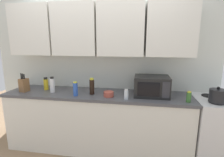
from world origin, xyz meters
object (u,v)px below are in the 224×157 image
at_px(bottle_blue_cleaner, 75,89).
at_px(bottle_soy_dark, 92,86).
at_px(knife_block, 24,85).
at_px(bottle_yellow_mustard, 46,84).
at_px(bottle_green_oil, 189,97).
at_px(bottle_clear_tall, 126,94).
at_px(bowl_ceramic_small, 109,94).
at_px(stove_range, 222,131).
at_px(bottle_white_jar, 52,85).
at_px(kettle, 217,96).
at_px(microwave, 152,86).

bearing_deg(bottle_blue_cleaner, bottle_soy_dark, 27.35).
xyz_separation_m(knife_block, bottle_yellow_mustard, (0.28, 0.15, -0.01)).
bearing_deg(bottle_soy_dark, bottle_green_oil, -5.44).
bearing_deg(bottle_clear_tall, bowl_ceramic_small, 163.98).
distance_m(stove_range, bowl_ceramic_small, 1.64).
relative_size(knife_block, bottle_white_jar, 1.19).
xyz_separation_m(kettle, bottle_clear_tall, (-1.14, -0.04, -0.03)).
bearing_deg(microwave, bottle_yellow_mustard, 178.49).
distance_m(kettle, bottle_green_oil, 0.35).
bearing_deg(bottle_blue_cleaner, knife_block, 175.08).
bearing_deg(bottle_blue_cleaner, bottle_white_jar, 165.38).
relative_size(kettle, bowl_ceramic_small, 1.38).
distance_m(stove_range, bottle_clear_tall, 1.41).
bearing_deg(stove_range, bottle_yellow_mustard, 178.41).
xyz_separation_m(stove_range, microwave, (-0.97, 0.03, 0.59)).
height_order(bottle_yellow_mustard, bottle_clear_tall, bottle_yellow_mustard).
relative_size(bottle_white_jar, bowl_ceramic_small, 1.65).
distance_m(knife_block, bottle_clear_tall, 1.58).
xyz_separation_m(kettle, microwave, (-0.80, 0.17, 0.05)).
distance_m(bottle_soy_dark, bottle_blue_cleaner, 0.24).
relative_size(stove_range, bottle_white_jar, 3.82).
relative_size(bottle_white_jar, bottle_clear_tall, 1.74).
bearing_deg(bottle_yellow_mustard, bottle_green_oil, -6.57).
xyz_separation_m(stove_range, bottle_blue_cleaner, (-2.03, -0.15, 0.55)).
bearing_deg(microwave, bottle_white_jar, -177.00).
bearing_deg(bowl_ceramic_small, bottle_soy_dark, 166.37).
height_order(stove_range, bottle_green_oil, bottle_green_oil).
relative_size(bottle_soy_dark, bottle_clear_tall, 1.77).
bearing_deg(bottle_green_oil, bottle_yellow_mustard, 173.43).
height_order(stove_range, bowl_ceramic_small, bowl_ceramic_small).
height_order(bottle_green_oil, bottle_clear_tall, bottle_green_oil).
distance_m(kettle, microwave, 0.82).
xyz_separation_m(bottle_yellow_mustard, bottle_blue_cleaner, (0.58, -0.23, 0.00)).
height_order(kettle, knife_block, knife_block).
xyz_separation_m(bottle_soy_dark, bottle_green_oil, (1.30, -0.12, -0.05)).
bearing_deg(stove_range, bottle_clear_tall, -172.14).
bearing_deg(bowl_ceramic_small, kettle, -1.32).
xyz_separation_m(bottle_white_jar, bottle_blue_cleaner, (0.41, -0.11, -0.02)).
xyz_separation_m(stove_range, kettle, (-0.17, -0.14, 0.54)).
relative_size(bottle_soy_dark, bottle_blue_cleaner, 1.19).
bearing_deg(bowl_ceramic_small, bottle_green_oil, -3.36).
xyz_separation_m(bottle_white_jar, bottle_clear_tall, (1.13, -0.13, -0.05)).
bearing_deg(bottle_clear_tall, bottle_yellow_mustard, 169.03).
xyz_separation_m(bottle_soy_dark, bottle_yellow_mustard, (-0.79, 0.12, -0.02)).
height_order(bottle_yellow_mustard, bottle_green_oil, bottle_yellow_mustard).
bearing_deg(kettle, microwave, 168.04).
bearing_deg(bottle_yellow_mustard, bottle_soy_dark, -8.43).
xyz_separation_m(bottle_green_oil, bowl_ceramic_small, (-1.05, 0.06, -0.03)).
xyz_separation_m(knife_block, bottle_soy_dark, (1.07, 0.04, 0.01)).
distance_m(kettle, bowl_ceramic_small, 1.39).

